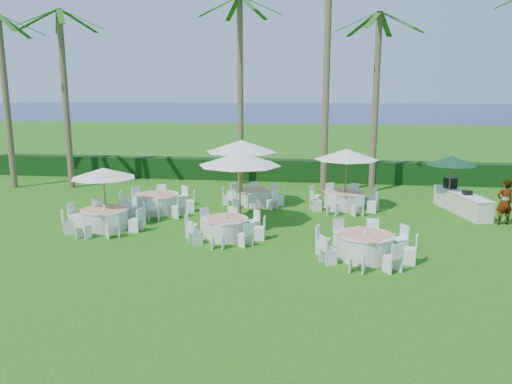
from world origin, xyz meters
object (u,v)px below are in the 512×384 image
banquet_table_e (254,197)px  staff_person (505,202)px  banquet_table_c (365,245)px  umbrella_a (103,173)px  banquet_table_b (225,227)px  umbrella_d (346,154)px  umbrella_c (241,146)px  banquet_table_a (105,218)px  banquet_table_f (344,200)px  umbrella_green (452,160)px  buffet_table (461,202)px  umbrella_b (240,159)px  banquet_table_d (158,203)px

banquet_table_e → staff_person: (10.04, -2.00, 0.51)m
banquet_table_c → umbrella_a: umbrella_a is taller
banquet_table_b → umbrella_d: size_ratio=1.02×
banquet_table_b → umbrella_c: 5.28m
banquet_table_a → banquet_table_b: bearing=-6.6°
banquet_table_f → umbrella_green: (4.52, 0.53, 1.74)m
banquet_table_c → banquet_table_e: size_ratio=1.09×
banquet_table_f → buffet_table: 4.92m
banquet_table_b → umbrella_d: 6.85m
umbrella_d → umbrella_b: bearing=-141.0°
banquet_table_d → umbrella_b: 4.70m
banquet_table_f → umbrella_green: umbrella_green is taller
umbrella_a → buffet_table: bearing=15.5°
banquet_table_c → banquet_table_e: 8.07m
banquet_table_a → staff_person: 15.24m
banquet_table_d → banquet_table_a: bearing=-112.2°
umbrella_green → banquet_table_d: bearing=-169.6°
staff_person → banquet_table_e: bearing=-22.4°
umbrella_a → banquet_table_f: bearing=23.1°
umbrella_c → staff_person: 10.76m
banquet_table_c → banquet_table_d: size_ratio=0.98×
umbrella_green → buffet_table: umbrella_green is taller
staff_person → banquet_table_f: bearing=-27.8°
umbrella_a → umbrella_c: (4.71, 3.63, 0.69)m
umbrella_a → umbrella_d: 10.00m
banquet_table_d → umbrella_green: (12.37, 2.27, 1.73)m
umbrella_green → buffet_table: bearing=-53.5°
banquet_table_d → umbrella_b: umbrella_b is taller
banquet_table_c → banquet_table_b: bearing=162.2°
banquet_table_d → buffet_table: (12.77, 1.72, 0.04)m
banquet_table_b → umbrella_d: (4.31, 4.92, 2.04)m
umbrella_d → umbrella_green: 4.52m
umbrella_c → umbrella_a: bearing=-142.4°
banquet_table_d → umbrella_a: umbrella_a is taller
banquet_table_c → buffet_table: buffet_table is taller
banquet_table_c → umbrella_c: (-4.91, 6.24, 2.31)m
banquet_table_d → umbrella_d: umbrella_d is taller
banquet_table_b → banquet_table_d: 4.86m
banquet_table_c → banquet_table_d: 9.57m
banquet_table_e → staff_person: staff_person is taller
umbrella_d → staff_person: umbrella_d is taller
umbrella_c → umbrella_green: 9.04m
umbrella_d → banquet_table_a: bearing=-154.1°
banquet_table_d → umbrella_c: bearing=23.2°
banquet_table_e → banquet_table_f: banquet_table_f is taller
banquet_table_d → banquet_table_f: size_ratio=1.06×
banquet_table_a → banquet_table_f: 10.02m
banquet_table_f → staff_person: size_ratio=1.68×
banquet_table_e → buffet_table: buffet_table is taller
banquet_table_d → umbrella_d: size_ratio=1.14×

